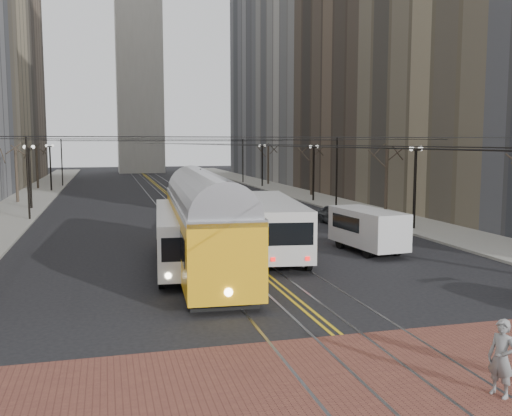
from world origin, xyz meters
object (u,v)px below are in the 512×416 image
streetcar (205,232)px  rear_bus (272,227)px  sedan_grey (338,215)px  cargo_van (368,231)px  pedestrian_b (501,358)px  sedan_silver (235,196)px  transit_bus (181,238)px

streetcar → rear_bus: streetcar is taller
streetcar → rear_bus: size_ratio=1.35×
rear_bus → sedan_grey: (7.89, 9.43, -0.76)m
streetcar → cargo_van: size_ratio=2.85×
rear_bus → pedestrian_b: 18.65m
rear_bus → sedan_silver: 26.32m
transit_bus → pedestrian_b: size_ratio=5.87×
sedan_grey → pedestrian_b: (-7.61, -28.07, 0.23)m
transit_bus → pedestrian_b: (5.57, -16.73, -0.43)m
transit_bus → sedan_silver: 29.39m
streetcar → sedan_grey: bearing=49.3°
rear_bus → streetcar: bearing=-136.1°
transit_bus → rear_bus: size_ratio=0.97×
sedan_silver → rear_bus: bearing=-90.2°
cargo_van → sedan_silver: (-1.52, 27.12, -0.51)m
sedan_grey → cargo_van: bearing=-110.6°
sedan_silver → pedestrian_b: 44.82m
streetcar → rear_bus: 5.31m
rear_bus → cargo_van: (5.23, -1.07, -0.30)m
transit_bus → cargo_van: 10.57m
sedan_grey → sedan_silver: (-4.17, 16.62, -0.05)m
transit_bus → sedan_silver: bearing=77.0°
cargo_van → sedan_silver: 27.16m
pedestrian_b → streetcar: bearing=176.9°
pedestrian_b → rear_bus: bearing=161.3°
rear_bus → sedan_silver: (3.72, 26.05, -0.81)m
streetcar → pedestrian_b: (4.57, -15.53, -0.86)m
transit_bus → streetcar: 1.61m
pedestrian_b → cargo_van: bearing=144.7°
rear_bus → pedestrian_b: (0.27, -18.64, -0.53)m
cargo_van → streetcar: bearing=-173.6°
transit_bus → rear_bus: (5.30, 1.91, 0.10)m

